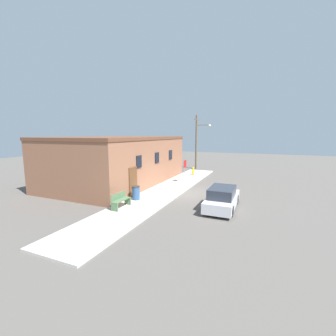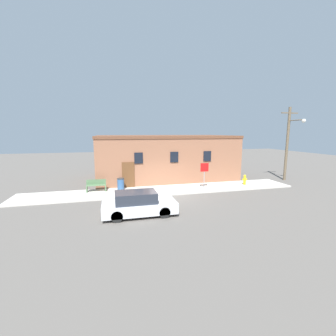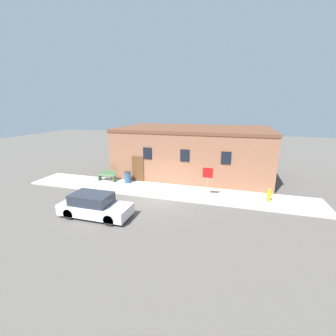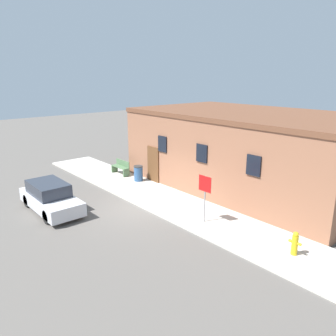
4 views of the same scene
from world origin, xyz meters
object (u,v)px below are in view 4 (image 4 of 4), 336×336
at_px(fire_hydrant, 295,243).
at_px(bench, 121,167).
at_px(trash_bin, 138,173).
at_px(parked_car, 50,197).
at_px(stop_sign, 205,190).

height_order(fire_hydrant, bench, bench).
bearing_deg(bench, trash_bin, 1.27).
xyz_separation_m(trash_bin, parked_car, (0.73, -5.67, 0.08)).
distance_m(trash_bin, parked_car, 5.71).
height_order(fire_hydrant, parked_car, parked_car).
height_order(stop_sign, parked_car, stop_sign).
bearing_deg(stop_sign, trash_bin, 169.14).
relative_size(stop_sign, parked_car, 0.51).
relative_size(stop_sign, trash_bin, 2.23).
bearing_deg(fire_hydrant, trash_bin, 175.37).
bearing_deg(trash_bin, stop_sign, -10.86).
height_order(stop_sign, trash_bin, stop_sign).
xyz_separation_m(stop_sign, bench, (-8.37, 1.21, -1.00)).
bearing_deg(parked_car, bench, 114.55).
xyz_separation_m(fire_hydrant, trash_bin, (-10.48, 0.85, 0.03)).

